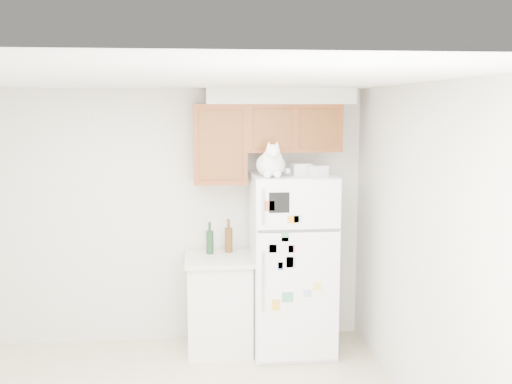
{
  "coord_description": "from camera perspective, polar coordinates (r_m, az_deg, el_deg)",
  "views": [
    {
      "loc": [
        0.26,
        -3.85,
        2.33
      ],
      "look_at": [
        0.82,
        1.55,
        1.55
      ],
      "focal_mm": 42.0,
      "sensor_mm": 36.0,
      "label": 1
    }
  ],
  "objects": [
    {
      "name": "storage_box_back",
      "position": [
        5.61,
        4.33,
        2.21
      ],
      "size": [
        0.2,
        0.16,
        0.1
      ],
      "primitive_type": "cube",
      "rotation": [
        0.0,
        0.0,
        0.15
      ],
      "color": "white",
      "rests_on": "refrigerator"
    },
    {
      "name": "bottle_amber",
      "position": [
        5.84,
        -2.62,
        -4.18
      ],
      "size": [
        0.08,
        0.08,
        0.33
      ],
      "primitive_type": null,
      "color": "#593814",
      "rests_on": "base_counter"
    },
    {
      "name": "refrigerator",
      "position": [
        5.73,
        3.45,
        -6.81
      ],
      "size": [
        0.76,
        0.78,
        1.7
      ],
      "color": "white",
      "rests_on": "ground_plane"
    },
    {
      "name": "bottle_green",
      "position": [
        5.78,
        -4.42,
        -4.39
      ],
      "size": [
        0.07,
        0.07,
        0.31
      ],
      "primitive_type": null,
      "color": "#19381E",
      "rests_on": "base_counter"
    },
    {
      "name": "base_counter",
      "position": [
        5.84,
        -3.51,
        -10.48
      ],
      "size": [
        0.64,
        0.64,
        0.92
      ],
      "color": "white",
      "rests_on": "ground_plane"
    },
    {
      "name": "cat",
      "position": [
        5.38,
        1.47,
        2.76
      ],
      "size": [
        0.32,
        0.47,
        0.33
      ],
      "color": "white",
      "rests_on": "refrigerator"
    },
    {
      "name": "room_shell",
      "position": [
        4.15,
        -7.73,
        -1.01
      ],
      "size": [
        3.84,
        4.04,
        2.52
      ],
      "color": "beige",
      "rests_on": "ground_plane"
    },
    {
      "name": "storage_box_front",
      "position": [
        5.52,
        5.98,
        2.05
      ],
      "size": [
        0.18,
        0.16,
        0.09
      ],
      "primitive_type": "cube",
      "rotation": [
        0.0,
        0.0,
        0.42
      ],
      "color": "white",
      "rests_on": "refrigerator"
    }
  ]
}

